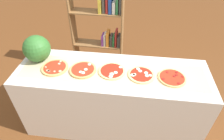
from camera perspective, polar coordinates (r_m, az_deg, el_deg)
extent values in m
plane|color=brown|center=(2.69, 0.00, -15.14)|extent=(12.00, 12.00, 0.00)
cube|color=beige|center=(2.35, 0.00, -8.81)|extent=(2.08, 0.67, 0.89)
cube|color=beige|center=(2.04, 0.00, -0.41)|extent=(1.96, 0.41, 0.00)
cylinder|color=tan|center=(2.16, -16.69, 0.65)|extent=(0.28, 0.28, 0.02)
cylinder|color=red|center=(2.15, -16.75, 0.88)|extent=(0.24, 0.24, 0.00)
cylinder|color=#C6B28E|center=(2.11, -18.42, -0.29)|extent=(0.02, 0.02, 0.01)
cylinder|color=#C6B28E|center=(2.17, -19.20, 0.83)|extent=(0.02, 0.02, 0.01)
cylinder|color=#C6B28E|center=(2.18, -15.52, 1.82)|extent=(0.03, 0.03, 0.01)
cylinder|color=#C6B28E|center=(2.12, -18.70, -0.15)|extent=(0.03, 0.03, 0.01)
cylinder|color=#C6B28E|center=(2.08, -16.80, -0.41)|extent=(0.02, 0.02, 0.01)
cylinder|color=#C6B28E|center=(2.21, -15.11, 2.50)|extent=(0.02, 0.02, 0.01)
cylinder|color=#C6B28E|center=(2.07, -15.25, -0.35)|extent=(0.03, 0.03, 0.01)
cylinder|color=#C6B28E|center=(2.11, -18.27, -0.26)|extent=(0.02, 0.02, 0.01)
cylinder|color=tan|center=(2.06, -8.70, 0.04)|extent=(0.28, 0.28, 0.02)
cylinder|color=red|center=(2.05, -8.73, 0.30)|extent=(0.24, 0.24, 0.00)
cylinder|color=#EFE5CC|center=(2.00, -8.62, -0.81)|extent=(0.04, 0.04, 0.00)
cylinder|color=#EFE5CC|center=(2.01, -9.35, -0.60)|extent=(0.04, 0.04, 0.00)
cylinder|color=#EFE5CC|center=(2.10, -6.77, 1.68)|extent=(0.04, 0.04, 0.00)
cylinder|color=#EFE5CC|center=(2.04, -7.85, 0.17)|extent=(0.04, 0.04, 0.00)
cylinder|color=#E5C17F|center=(2.02, -0.03, -0.34)|extent=(0.28, 0.28, 0.02)
cylinder|color=#AD2314|center=(2.02, -0.03, -0.13)|extent=(0.24, 0.24, 0.00)
cylinder|color=#EFE5CC|center=(2.06, 2.51, 0.84)|extent=(0.03, 0.03, 0.00)
cylinder|color=#EFE5CC|center=(1.97, -0.10, -1.23)|extent=(0.05, 0.05, 0.00)
cylinder|color=#EFE5CC|center=(1.99, 1.12, -0.75)|extent=(0.04, 0.04, 0.00)
cylinder|color=#EFE5CC|center=(1.94, -0.52, -1.95)|extent=(0.04, 0.04, 0.00)
cylinder|color=#E5C17F|center=(2.00, 8.75, -1.43)|extent=(0.28, 0.28, 0.02)
cylinder|color=#AD2314|center=(2.00, 8.78, -1.24)|extent=(0.23, 0.23, 0.00)
cylinder|color=#EFE5CC|center=(1.98, 10.38, -1.69)|extent=(0.04, 0.04, 0.00)
cylinder|color=#EFE5CC|center=(1.99, 11.39, -1.60)|extent=(0.03, 0.03, 0.00)
cylinder|color=#EFE5CC|center=(2.01, 10.15, -0.86)|extent=(0.04, 0.04, 0.00)
cylinder|color=#EFE5CC|center=(2.03, 8.39, -0.30)|extent=(0.04, 0.04, 0.00)
cylinder|color=#EFE5CC|center=(2.05, 7.80, 0.31)|extent=(0.04, 0.04, 0.00)
cylinder|color=#EFE5CC|center=(1.98, 6.76, -1.32)|extent=(0.04, 0.04, 0.00)
cylinder|color=#EFE5CC|center=(1.97, 6.21, -1.53)|extent=(0.05, 0.05, 0.00)
cylinder|color=#DBB26B|center=(2.04, 17.49, -2.26)|extent=(0.28, 0.28, 0.02)
cylinder|color=red|center=(2.03, 17.54, -2.05)|extent=(0.25, 0.25, 0.00)
cylinder|color=maroon|center=(2.10, 18.74, -0.65)|extent=(0.03, 0.03, 0.00)
cylinder|color=maroon|center=(1.98, 15.07, -2.59)|extent=(0.03, 0.03, 0.00)
cylinder|color=maroon|center=(2.05, 18.13, -1.71)|extent=(0.03, 0.03, 0.00)
cylinder|color=maroon|center=(1.98, 19.33, -3.78)|extent=(0.03, 0.03, 0.00)
cylinder|color=maroon|center=(2.07, 20.34, -1.84)|extent=(0.03, 0.03, 0.00)
cylinder|color=maroon|center=(2.07, 16.16, -0.60)|extent=(0.03, 0.03, 0.00)
cylinder|color=maroon|center=(2.07, 18.70, -1.33)|extent=(0.03, 0.03, 0.00)
sphere|color=#2D6628|center=(2.28, -21.54, 5.96)|extent=(0.30, 0.30, 0.30)
cube|color=brown|center=(2.97, 3.04, 11.62)|extent=(0.03, 0.23, 1.63)
cube|color=brown|center=(3.13, -11.50, 12.46)|extent=(0.03, 0.23, 1.63)
cube|color=brown|center=(3.47, -3.77, 0.20)|extent=(0.76, 0.26, 0.02)
cube|color=silver|center=(3.34, 1.98, 1.32)|extent=(0.04, 0.17, 0.24)
cube|color=silver|center=(3.35, 1.13, 1.19)|extent=(0.05, 0.18, 0.21)
cube|color=#753384|center=(3.36, 0.35, 1.18)|extent=(0.04, 0.18, 0.20)
cube|color=#234799|center=(3.37, -0.50, 1.17)|extent=(0.04, 0.19, 0.18)
cube|color=silver|center=(3.38, -1.25, 1.12)|extent=(0.03, 0.14, 0.16)
cube|color=orange|center=(3.37, -1.86, 1.71)|extent=(0.04, 0.19, 0.24)
cube|color=brown|center=(3.16, -4.18, 7.80)|extent=(0.76, 0.26, 0.02)
cube|color=#47423D|center=(3.05, 2.14, 8.83)|extent=(0.05, 0.18, 0.18)
cube|color=#B22823|center=(3.04, 1.29, 9.57)|extent=(0.03, 0.18, 0.26)
cube|color=#2D753D|center=(3.06, 0.60, 8.99)|extent=(0.04, 0.15, 0.18)
cube|color=#47423D|center=(3.07, -0.19, 9.00)|extent=(0.04, 0.15, 0.17)
cube|color=orange|center=(3.06, -1.17, 9.57)|extent=(0.05, 0.17, 0.24)
cube|color=silver|center=(3.08, -2.01, 9.28)|extent=(0.04, 0.16, 0.19)
cube|color=#753384|center=(3.09, -2.66, 9.17)|extent=(0.04, 0.17, 0.17)
cube|color=brown|center=(2.91, -4.69, 16.86)|extent=(0.76, 0.26, 0.02)
cube|color=#47423D|center=(2.81, 2.53, 18.64)|extent=(0.04, 0.13, 0.21)
cube|color=#2D753D|center=(2.81, 1.63, 19.14)|extent=(0.04, 0.15, 0.26)
cube|color=silver|center=(2.83, 0.68, 18.29)|extent=(0.05, 0.15, 0.16)
cube|color=#234799|center=(2.82, -0.41, 19.20)|extent=(0.05, 0.17, 0.25)
cube|color=#B22823|center=(2.84, -1.43, 18.97)|extent=(0.03, 0.13, 0.22)
cube|color=#47423D|center=(2.84, -2.41, 18.99)|extent=(0.04, 0.13, 0.22)
cube|color=gold|center=(2.85, -3.46, 19.18)|extent=(0.05, 0.18, 0.24)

